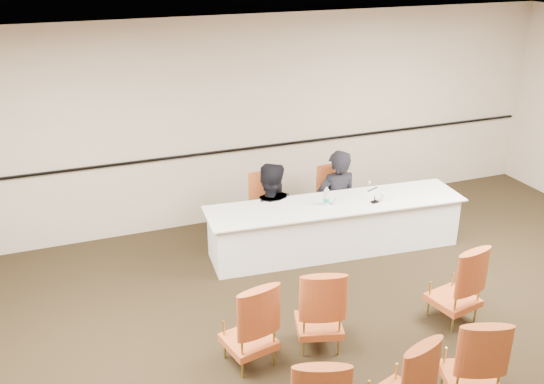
{
  "coord_description": "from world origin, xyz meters",
  "views": [
    {
      "loc": [
        -2.61,
        -4.02,
        3.96
      ],
      "look_at": [
        -0.06,
        2.6,
        0.96
      ],
      "focal_mm": 40.0,
      "sensor_mm": 36.0,
      "label": 1
    }
  ],
  "objects_px": {
    "aud_chair_front_right": "(455,282)",
    "aud_chair_back_right": "(472,357)",
    "panelist_main": "(336,206)",
    "water_bottle": "(326,196)",
    "aud_chair_front_left": "(248,322)",
    "panelist_second_chair": "(269,209)",
    "drinking_glass": "(336,201)",
    "panelist_main_chair": "(336,201)",
    "coffee_cup": "(383,197)",
    "aud_chair_front_mid": "(319,306)",
    "microphone": "(375,193)",
    "aud_chair_back_mid": "(400,381)",
    "panelist_second": "(269,221)",
    "panel_table": "(335,226)"
  },
  "relations": [
    {
      "from": "aud_chair_front_right",
      "to": "aud_chair_back_right",
      "type": "bearing_deg",
      "value": -131.23
    },
    {
      "from": "panelist_main",
      "to": "water_bottle",
      "type": "bearing_deg",
      "value": 50.1
    },
    {
      "from": "aud_chair_front_left",
      "to": "aud_chair_front_right",
      "type": "bearing_deg",
      "value": -14.33
    },
    {
      "from": "panelist_second_chair",
      "to": "drinking_glass",
      "type": "bearing_deg",
      "value": -37.72
    },
    {
      "from": "panelist_second_chair",
      "to": "aud_chair_back_right",
      "type": "bearing_deg",
      "value": -76.52
    },
    {
      "from": "panelist_second_chair",
      "to": "water_bottle",
      "type": "xyz_separation_m",
      "value": [
        0.58,
        -0.6,
        0.35
      ]
    },
    {
      "from": "panelist_main_chair",
      "to": "coffee_cup",
      "type": "relative_size",
      "value": 7.33
    },
    {
      "from": "drinking_glass",
      "to": "panelist_second_chair",
      "type": "bearing_deg",
      "value": 137.58
    },
    {
      "from": "water_bottle",
      "to": "panelist_main",
      "type": "bearing_deg",
      "value": 50.99
    },
    {
      "from": "water_bottle",
      "to": "drinking_glass",
      "type": "xyz_separation_m",
      "value": [
        0.12,
        -0.04,
        -0.07
      ]
    },
    {
      "from": "aud_chair_front_mid",
      "to": "aud_chair_front_right",
      "type": "height_order",
      "value": "same"
    },
    {
      "from": "microphone",
      "to": "aud_chair_back_right",
      "type": "relative_size",
      "value": 0.28
    },
    {
      "from": "aud_chair_back_mid",
      "to": "coffee_cup",
      "type": "bearing_deg",
      "value": 44.36
    },
    {
      "from": "drinking_glass",
      "to": "aud_chair_front_mid",
      "type": "distance_m",
      "value": 2.1
    },
    {
      "from": "panelist_main",
      "to": "panelist_main_chair",
      "type": "relative_size",
      "value": 1.79
    },
    {
      "from": "panelist_main",
      "to": "microphone",
      "type": "bearing_deg",
      "value": 106.5
    },
    {
      "from": "drinking_glass",
      "to": "coffee_cup",
      "type": "xyz_separation_m",
      "value": [
        0.64,
        -0.14,
        0.01
      ]
    },
    {
      "from": "coffee_cup",
      "to": "aud_chair_front_left",
      "type": "relative_size",
      "value": 0.14
    },
    {
      "from": "panelist_second",
      "to": "aud_chair_front_mid",
      "type": "distance_m",
      "value": 2.46
    },
    {
      "from": "panelist_main",
      "to": "panelist_second_chair",
      "type": "height_order",
      "value": "panelist_main"
    },
    {
      "from": "microphone",
      "to": "aud_chair_front_mid",
      "type": "relative_size",
      "value": 0.28
    },
    {
      "from": "panelist_main",
      "to": "drinking_glass",
      "type": "height_order",
      "value": "panelist_main"
    },
    {
      "from": "panel_table",
      "to": "aud_chair_back_mid",
      "type": "relative_size",
      "value": 3.67
    },
    {
      "from": "panelist_second",
      "to": "aud_chair_front_mid",
      "type": "bearing_deg",
      "value": 98.06
    },
    {
      "from": "aud_chair_front_left",
      "to": "aud_chair_front_mid",
      "type": "xyz_separation_m",
      "value": [
        0.77,
        -0.0,
        0.0
      ]
    },
    {
      "from": "aud_chair_front_mid",
      "to": "aud_chair_back_right",
      "type": "bearing_deg",
      "value": -36.96
    },
    {
      "from": "panelist_second_chair",
      "to": "aud_chair_back_mid",
      "type": "bearing_deg",
      "value": -88.56
    },
    {
      "from": "panelist_main",
      "to": "panelist_second_chair",
      "type": "bearing_deg",
      "value": -5.59
    },
    {
      "from": "panelist_main_chair",
      "to": "aud_chair_front_mid",
      "type": "bearing_deg",
      "value": -115.64
    },
    {
      "from": "aud_chair_back_mid",
      "to": "panelist_main_chair",
      "type": "bearing_deg",
      "value": 53.8
    },
    {
      "from": "panelist_main",
      "to": "aud_chair_back_mid",
      "type": "relative_size",
      "value": 1.79
    },
    {
      "from": "aud_chair_front_mid",
      "to": "coffee_cup",
      "type": "bearing_deg",
      "value": 59.87
    },
    {
      "from": "panel_table",
      "to": "panelist_main",
      "type": "relative_size",
      "value": 2.05
    },
    {
      "from": "water_bottle",
      "to": "aud_chair_back_right",
      "type": "height_order",
      "value": "aud_chair_back_right"
    },
    {
      "from": "drinking_glass",
      "to": "aud_chair_front_right",
      "type": "xyz_separation_m",
      "value": [
        0.52,
        -1.89,
        -0.27
      ]
    },
    {
      "from": "panel_table",
      "to": "drinking_glass",
      "type": "distance_m",
      "value": 0.4
    },
    {
      "from": "panel_table",
      "to": "drinking_glass",
      "type": "xyz_separation_m",
      "value": [
        -0.03,
        -0.05,
        0.4
      ]
    },
    {
      "from": "panel_table",
      "to": "microphone",
      "type": "relative_size",
      "value": 12.89
    },
    {
      "from": "panelist_main",
      "to": "panelist_main_chair",
      "type": "xyz_separation_m",
      "value": [
        0.0,
        0.0,
        0.09
      ]
    },
    {
      "from": "panel_table",
      "to": "drinking_glass",
      "type": "relative_size",
      "value": 34.85
    },
    {
      "from": "water_bottle",
      "to": "drinking_glass",
      "type": "distance_m",
      "value": 0.15
    },
    {
      "from": "water_bottle",
      "to": "microphone",
      "type": "bearing_deg",
      "value": -14.31
    },
    {
      "from": "microphone",
      "to": "panel_table",
      "type": "bearing_deg",
      "value": 153.03
    },
    {
      "from": "panelist_main",
      "to": "aud_chair_front_mid",
      "type": "xyz_separation_m",
      "value": [
        -1.37,
        -2.34,
        0.09
      ]
    },
    {
      "from": "aud_chair_front_right",
      "to": "aud_chair_front_mid",
      "type": "bearing_deg",
      "value": 165.0
    },
    {
      "from": "panelist_second",
      "to": "microphone",
      "type": "bearing_deg",
      "value": 164.53
    },
    {
      "from": "panelist_main",
      "to": "panel_table",
      "type": "bearing_deg",
      "value": 61.4
    },
    {
      "from": "coffee_cup",
      "to": "aud_chair_front_right",
      "type": "bearing_deg",
      "value": -93.86
    },
    {
      "from": "aud_chair_front_left",
      "to": "aud_chair_back_mid",
      "type": "distance_m",
      "value": 1.57
    },
    {
      "from": "aud_chair_front_left",
      "to": "aud_chair_back_right",
      "type": "xyz_separation_m",
      "value": [
        1.7,
        -1.24,
        0.0
      ]
    }
  ]
}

